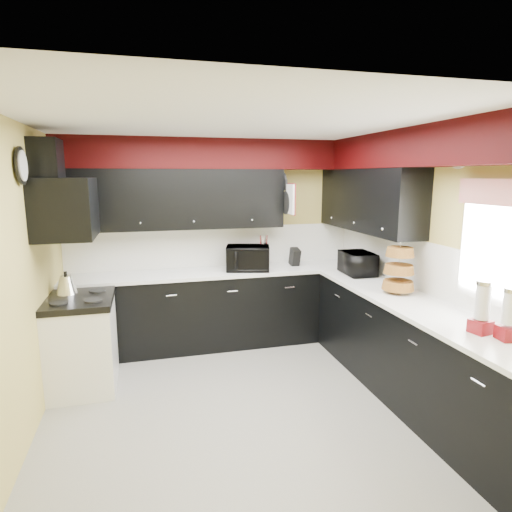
{
  "coord_description": "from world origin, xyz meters",
  "views": [
    {
      "loc": [
        -0.86,
        -3.52,
        2.07
      ],
      "look_at": [
        0.26,
        0.73,
        1.24
      ],
      "focal_mm": 30.0,
      "sensor_mm": 36.0,
      "label": 1
    }
  ],
  "objects_px": {
    "kettle": "(66,285)",
    "microwave": "(358,263)",
    "knife_block": "(295,257)",
    "toaster_oven": "(248,258)",
    "utensil_crock": "(264,260)"
  },
  "relations": [
    {
      "from": "kettle",
      "to": "microwave",
      "type": "bearing_deg",
      "value": -0.73
    },
    {
      "from": "microwave",
      "to": "knife_block",
      "type": "relative_size",
      "value": 2.11
    },
    {
      "from": "toaster_oven",
      "to": "knife_block",
      "type": "distance_m",
      "value": 0.65
    },
    {
      "from": "toaster_oven",
      "to": "utensil_crock",
      "type": "bearing_deg",
      "value": 39.56
    },
    {
      "from": "kettle",
      "to": "utensil_crock",
      "type": "bearing_deg",
      "value": 15.44
    },
    {
      "from": "knife_block",
      "to": "kettle",
      "type": "xyz_separation_m",
      "value": [
        -2.61,
        -0.6,
        -0.04
      ]
    },
    {
      "from": "microwave",
      "to": "knife_block",
      "type": "distance_m",
      "value": 0.84
    },
    {
      "from": "utensil_crock",
      "to": "kettle",
      "type": "height_order",
      "value": "utensil_crock"
    },
    {
      "from": "toaster_oven",
      "to": "kettle",
      "type": "xyz_separation_m",
      "value": [
        -1.98,
        -0.5,
        -0.08
      ]
    },
    {
      "from": "knife_block",
      "to": "utensil_crock",
      "type": "bearing_deg",
      "value": 176.5
    },
    {
      "from": "toaster_oven",
      "to": "microwave",
      "type": "bearing_deg",
      "value": -9.81
    },
    {
      "from": "toaster_oven",
      "to": "microwave",
      "type": "height_order",
      "value": "toaster_oven"
    },
    {
      "from": "microwave",
      "to": "knife_block",
      "type": "xyz_separation_m",
      "value": [
        -0.55,
        0.64,
        -0.02
      ]
    },
    {
      "from": "microwave",
      "to": "knife_block",
      "type": "bearing_deg",
      "value": 43.54
    },
    {
      "from": "microwave",
      "to": "knife_block",
      "type": "height_order",
      "value": "microwave"
    }
  ]
}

